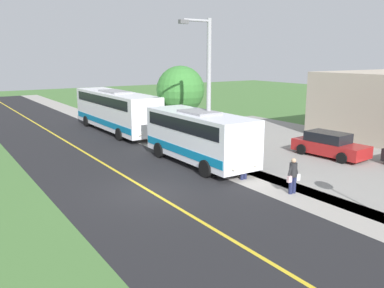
{
  "coord_description": "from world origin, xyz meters",
  "views": [
    {
      "loc": [
        7.83,
        15.28,
        5.94
      ],
      "look_at": [
        -3.5,
        -1.94,
        1.4
      ],
      "focal_mm": 37.62,
      "sensor_mm": 36.0,
      "label": 1
    }
  ],
  "objects_px": {
    "transit_bus_rear": "(116,109)",
    "pedestrian_waiting": "(244,162)",
    "shuttle_bus_front": "(199,135)",
    "pedestrian_with_bags": "(293,175)",
    "tree_curbside": "(181,90)",
    "street_light_pole": "(207,86)",
    "parked_car_near": "(330,145)"
  },
  "relations": [
    {
      "from": "pedestrian_with_bags",
      "to": "parked_car_near",
      "type": "distance_m",
      "value": 7.72
    },
    {
      "from": "transit_bus_rear",
      "to": "tree_curbside",
      "type": "bearing_deg",
      "value": 118.51
    },
    {
      "from": "shuttle_bus_front",
      "to": "pedestrian_with_bags",
      "type": "height_order",
      "value": "shuttle_bus_front"
    },
    {
      "from": "pedestrian_with_bags",
      "to": "tree_curbside",
      "type": "height_order",
      "value": "tree_curbside"
    },
    {
      "from": "pedestrian_waiting",
      "to": "street_light_pole",
      "type": "xyz_separation_m",
      "value": [
        -0.2,
        -3.44,
        3.48
      ]
    },
    {
      "from": "shuttle_bus_front",
      "to": "parked_car_near",
      "type": "relative_size",
      "value": 1.73
    },
    {
      "from": "shuttle_bus_front",
      "to": "pedestrian_waiting",
      "type": "distance_m",
      "value": 3.76
    },
    {
      "from": "pedestrian_waiting",
      "to": "parked_car_near",
      "type": "distance_m",
      "value": 7.37
    },
    {
      "from": "shuttle_bus_front",
      "to": "pedestrian_with_bags",
      "type": "bearing_deg",
      "value": 95.07
    },
    {
      "from": "pedestrian_with_bags",
      "to": "street_light_pole",
      "type": "relative_size",
      "value": 0.2
    },
    {
      "from": "transit_bus_rear",
      "to": "pedestrian_waiting",
      "type": "relative_size",
      "value": 7.14
    },
    {
      "from": "pedestrian_with_bags",
      "to": "street_light_pole",
      "type": "bearing_deg",
      "value": -87.83
    },
    {
      "from": "pedestrian_with_bags",
      "to": "transit_bus_rear",
      "type": "bearing_deg",
      "value": -88.26
    },
    {
      "from": "transit_bus_rear",
      "to": "parked_car_near",
      "type": "relative_size",
      "value": 2.52
    },
    {
      "from": "pedestrian_waiting",
      "to": "shuttle_bus_front",
      "type": "bearing_deg",
      "value": -87.92
    },
    {
      "from": "transit_bus_rear",
      "to": "street_light_pole",
      "type": "xyz_separation_m",
      "value": [
        -0.32,
        12.04,
        2.56
      ]
    },
    {
      "from": "shuttle_bus_front",
      "to": "transit_bus_rear",
      "type": "xyz_separation_m",
      "value": [
        -0.02,
        -11.8,
        0.14
      ]
    },
    {
      "from": "shuttle_bus_front",
      "to": "pedestrian_waiting",
      "type": "xyz_separation_m",
      "value": [
        -0.13,
        3.68,
        -0.78
      ]
    },
    {
      "from": "shuttle_bus_front",
      "to": "tree_curbside",
      "type": "bearing_deg",
      "value": -113.56
    },
    {
      "from": "transit_bus_rear",
      "to": "street_light_pole",
      "type": "relative_size",
      "value": 1.46
    },
    {
      "from": "street_light_pole",
      "to": "tree_curbside",
      "type": "bearing_deg",
      "value": -110.36
    },
    {
      "from": "pedestrian_waiting",
      "to": "street_light_pole",
      "type": "height_order",
      "value": "street_light_pole"
    },
    {
      "from": "street_light_pole",
      "to": "parked_car_near",
      "type": "distance_m",
      "value": 8.46
    },
    {
      "from": "pedestrian_with_bags",
      "to": "street_light_pole",
      "type": "xyz_separation_m",
      "value": [
        0.24,
        -6.2,
        3.48
      ]
    },
    {
      "from": "pedestrian_waiting",
      "to": "transit_bus_rear",
      "type": "bearing_deg",
      "value": -89.57
    },
    {
      "from": "shuttle_bus_front",
      "to": "street_light_pole",
      "type": "relative_size",
      "value": 1.0
    },
    {
      "from": "pedestrian_waiting",
      "to": "street_light_pole",
      "type": "relative_size",
      "value": 0.2
    },
    {
      "from": "pedestrian_with_bags",
      "to": "shuttle_bus_front",
      "type": "bearing_deg",
      "value": -84.93
    },
    {
      "from": "shuttle_bus_front",
      "to": "pedestrian_with_bags",
      "type": "distance_m",
      "value": 6.51
    },
    {
      "from": "shuttle_bus_front",
      "to": "street_light_pole",
      "type": "bearing_deg",
      "value": 144.48
    },
    {
      "from": "street_light_pole",
      "to": "pedestrian_waiting",
      "type": "bearing_deg",
      "value": 86.63
    },
    {
      "from": "street_light_pole",
      "to": "parked_car_near",
      "type": "relative_size",
      "value": 1.73
    }
  ]
}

